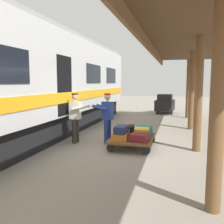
{
  "coord_description": "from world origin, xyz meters",
  "views": [
    {
      "loc": [
        -1.46,
        7.72,
        2.06
      ],
      "look_at": [
        0.49,
        0.35,
        1.15
      ],
      "focal_mm": 39.66,
      "sensor_mm": 36.0,
      "label": 1
    }
  ],
  "objects": [
    {
      "name": "suitcase_maroon_trunk",
      "position": [
        -0.4,
        0.54,
        0.44
      ],
      "size": [
        0.56,
        0.58,
        0.22
      ],
      "primitive_type": "cube",
      "rotation": [
        0.0,
        0.0,
        -0.1
      ],
      "color": "maroon",
      "rests_on": "luggage_cart"
    },
    {
      "name": "porter_in_overalls",
      "position": [
        0.83,
        -0.25,
        0.93
      ],
      "size": [
        0.7,
        0.49,
        1.7
      ],
      "color": "navy",
      "rests_on": "ground_plane"
    },
    {
      "name": "train_car",
      "position": [
        3.73,
        0.0,
        2.06
      ],
      "size": [
        3.03,
        17.31,
        4.0
      ],
      "color": "silver",
      "rests_on": "ground_plane"
    },
    {
      "name": "suitcase_gray_aluminum",
      "position": [
        0.18,
        0.05,
        0.43
      ],
      "size": [
        0.41,
        0.62,
        0.2
      ],
      "primitive_type": "cube",
      "rotation": [
        0.0,
        0.0,
        0.05
      ],
      "color": "#9EA0A5",
      "rests_on": "luggage_cart"
    },
    {
      "name": "luggage_cart",
      "position": [
        -0.11,
        0.05,
        0.28
      ],
      "size": [
        1.31,
        1.8,
        0.33
      ],
      "color": "brown",
      "rests_on": "ground_plane"
    },
    {
      "name": "suitcase_teal_softside",
      "position": [
        -0.4,
        -0.45,
        0.46
      ],
      "size": [
        0.55,
        0.5,
        0.27
      ],
      "primitive_type": "cube",
      "rotation": [
        0.0,
        0.0,
        -0.13
      ],
      "color": "#1E666B",
      "rests_on": "luggage_cart"
    },
    {
      "name": "porter_by_door",
      "position": [
        1.88,
        -0.05,
        0.93
      ],
      "size": [
        0.67,
        0.44,
        1.7
      ],
      "color": "#332D28",
      "rests_on": "ground_plane"
    },
    {
      "name": "suitcase_orange_carryall",
      "position": [
        0.18,
        0.54,
        0.43
      ],
      "size": [
        0.51,
        0.59,
        0.21
      ],
      "primitive_type": "cube",
      "rotation": [
        0.0,
        0.0,
        0.06
      ],
      "color": "#CC6B23",
      "rests_on": "luggage_cart"
    },
    {
      "name": "suitcase_brown_leather",
      "position": [
        0.22,
        0.02,
        0.62
      ],
      "size": [
        0.42,
        0.47,
        0.18
      ],
      "primitive_type": "cube",
      "rotation": [
        0.0,
        0.0,
        0.04
      ],
      "color": "brown",
      "rests_on": "suitcase_gray_aluminum"
    },
    {
      "name": "suitcase_navy_fabric",
      "position": [
        0.15,
        0.55,
        0.65
      ],
      "size": [
        0.38,
        0.59,
        0.22
      ],
      "primitive_type": "cube",
      "rotation": [
        0.0,
        0.0,
        -0.13
      ],
      "color": "navy",
      "rests_on": "suitcase_orange_carryall"
    },
    {
      "name": "platform_canopy",
      "position": [
        -2.0,
        -0.0,
        3.28
      ],
      "size": [
        3.2,
        15.41,
        3.56
      ],
      "color": "brown",
      "rests_on": "ground_plane"
    },
    {
      "name": "suitcase_black_hardshell",
      "position": [
        0.18,
        -0.45,
        0.46
      ],
      "size": [
        0.47,
        0.61,
        0.27
      ],
      "primitive_type": "cube",
      "rotation": [
        0.0,
        0.0,
        0.03
      ],
      "color": "black",
      "rests_on": "luggage_cart"
    },
    {
      "name": "baggage_tug",
      "position": [
        -0.67,
        -9.12,
        0.63
      ],
      "size": [
        1.3,
        1.82,
        1.3
      ],
      "color": "black",
      "rests_on": "ground_plane"
    },
    {
      "name": "ground_plane",
      "position": [
        0.0,
        0.0,
        0.0
      ],
      "size": [
        60.0,
        60.0,
        0.0
      ],
      "primitive_type": "plane",
      "color": "gray"
    },
    {
      "name": "suitcase_yellow_case",
      "position": [
        -0.4,
        0.05,
        0.48
      ],
      "size": [
        0.51,
        0.51,
        0.3
      ],
      "primitive_type": "cube",
      "rotation": [
        0.0,
        0.0,
        0.1
      ],
      "color": "gold",
      "rests_on": "luggage_cart"
    }
  ]
}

